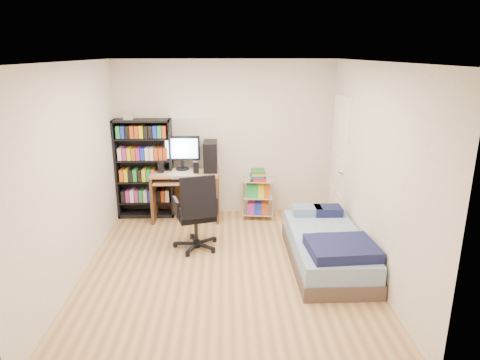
{
  "coord_description": "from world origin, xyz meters",
  "views": [
    {
      "loc": [
        0.01,
        -4.83,
        2.6
      ],
      "look_at": [
        0.19,
        0.4,
        1.03
      ],
      "focal_mm": 32.0,
      "sensor_mm": 36.0,
      "label": 1
    }
  ],
  "objects_px": {
    "computer_desk": "(192,175)",
    "office_chair": "(197,225)",
    "media_shelf": "(145,168)",
    "bed": "(328,248)"
  },
  "relations": [
    {
      "from": "bed",
      "to": "computer_desk",
      "type": "bearing_deg",
      "value": 136.83
    },
    {
      "from": "computer_desk",
      "to": "media_shelf",
      "type": "bearing_deg",
      "value": 173.46
    },
    {
      "from": "media_shelf",
      "to": "bed",
      "type": "relative_size",
      "value": 0.92
    },
    {
      "from": "media_shelf",
      "to": "computer_desk",
      "type": "xyz_separation_m",
      "value": [
        0.77,
        -0.09,
        -0.1
      ]
    },
    {
      "from": "computer_desk",
      "to": "office_chair",
      "type": "distance_m",
      "value": 1.25
    },
    {
      "from": "computer_desk",
      "to": "office_chair",
      "type": "bearing_deg",
      "value": -83.65
    },
    {
      "from": "office_chair",
      "to": "bed",
      "type": "height_order",
      "value": "office_chair"
    },
    {
      "from": "office_chair",
      "to": "bed",
      "type": "bearing_deg",
      "value": -33.1
    },
    {
      "from": "media_shelf",
      "to": "computer_desk",
      "type": "distance_m",
      "value": 0.78
    },
    {
      "from": "media_shelf",
      "to": "office_chair",
      "type": "height_order",
      "value": "media_shelf"
    }
  ]
}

